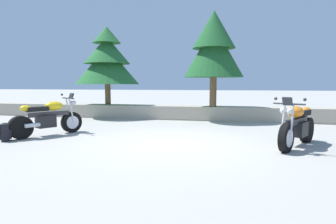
% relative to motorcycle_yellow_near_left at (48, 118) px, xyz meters
% --- Properties ---
extents(ground_plane, '(120.00, 120.00, 0.00)m').
position_rel_motorcycle_yellow_near_left_xyz_m(ground_plane, '(3.58, -0.31, -0.49)').
color(ground_plane, '#A3A099').
extents(stone_wall, '(36.00, 0.80, 0.55)m').
position_rel_motorcycle_yellow_near_left_xyz_m(stone_wall, '(3.58, 4.49, -0.21)').
color(stone_wall, '#A89E89').
rests_on(stone_wall, ground).
extents(motorcycle_yellow_near_left, '(1.22, 1.86, 1.18)m').
position_rel_motorcycle_yellow_near_left_xyz_m(motorcycle_yellow_near_left, '(0.00, 0.00, 0.00)').
color(motorcycle_yellow_near_left, black).
rests_on(motorcycle_yellow_near_left, ground).
extents(motorcycle_orange_centre, '(1.19, 1.87, 1.18)m').
position_rel_motorcycle_yellow_near_left_xyz_m(motorcycle_orange_centre, '(6.50, -0.05, 0.00)').
color(motorcycle_orange_centre, black).
rests_on(motorcycle_orange_centre, ground).
extents(rider_backpack, '(0.35, 0.35, 0.47)m').
position_rel_motorcycle_yellow_near_left_xyz_m(rider_backpack, '(-0.59, -0.93, -0.24)').
color(rider_backpack, black).
rests_on(rider_backpack, ground).
extents(pine_tree_far_left, '(2.77, 2.77, 3.38)m').
position_rel_motorcycle_yellow_near_left_xyz_m(pine_tree_far_left, '(-0.30, 4.65, 2.01)').
color(pine_tree_far_left, brown).
rests_on(pine_tree_far_left, stone_wall).
extents(pine_tree_mid_left, '(2.30, 2.30, 3.71)m').
position_rel_motorcycle_yellow_near_left_xyz_m(pine_tree_mid_left, '(4.32, 4.25, 2.44)').
color(pine_tree_mid_left, brown).
rests_on(pine_tree_mid_left, stone_wall).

